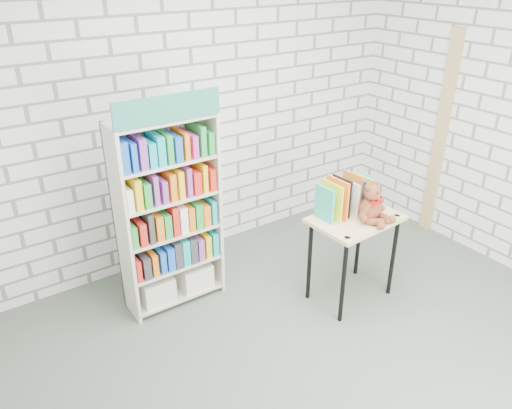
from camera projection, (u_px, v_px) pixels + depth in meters
ground at (332, 362)px, 3.68m from camera, size 4.50×4.50×0.00m
room_shell at (353, 130)px, 2.88m from camera, size 4.52×4.02×2.81m
bookshelf at (169, 213)px, 4.00m from camera, size 0.81×0.32×1.83m
display_table at (355, 229)px, 4.11m from camera, size 0.75×0.54×0.78m
table_books at (347, 196)px, 4.07m from camera, size 0.52×0.25×0.30m
teddy_bear at (373, 206)px, 3.95m from camera, size 0.30×0.29×0.32m
door_trim at (441, 136)px, 5.03m from camera, size 0.05×0.12×2.10m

